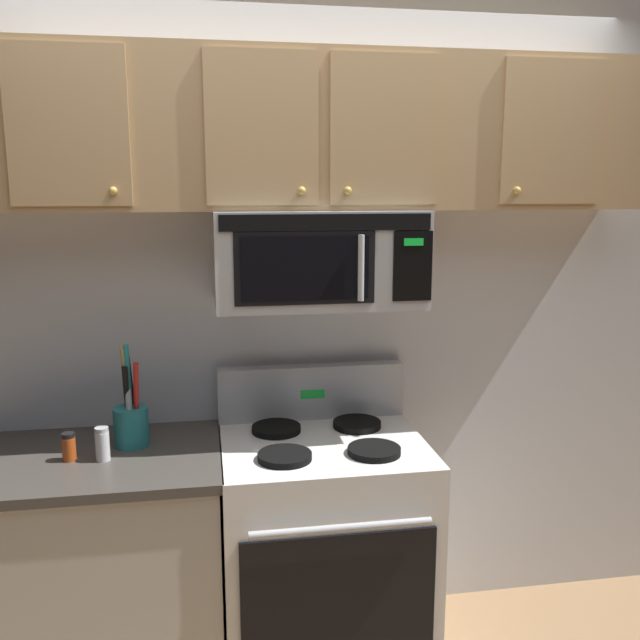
# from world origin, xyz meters

# --- Properties ---
(back_wall) EXTENTS (5.20, 0.10, 2.70)m
(back_wall) POSITION_xyz_m (0.00, 0.79, 1.35)
(back_wall) COLOR silver
(back_wall) RESTS_ON ground_plane
(stove_range) EXTENTS (0.76, 0.69, 1.12)m
(stove_range) POSITION_xyz_m (0.00, 0.42, 0.47)
(stove_range) COLOR white
(stove_range) RESTS_ON ground_plane
(over_range_microwave) EXTENTS (0.76, 0.43, 0.35)m
(over_range_microwave) POSITION_xyz_m (-0.00, 0.54, 1.58)
(over_range_microwave) COLOR #B7BABF
(upper_cabinets) EXTENTS (2.50, 0.36, 0.55)m
(upper_cabinets) POSITION_xyz_m (-0.00, 0.57, 2.02)
(upper_cabinets) COLOR tan
(counter_segment) EXTENTS (0.93, 0.65, 0.90)m
(counter_segment) POSITION_xyz_m (-0.84, 0.43, 0.45)
(counter_segment) COLOR #BCB7AD
(counter_segment) RESTS_ON ground_plane
(utensil_crock_teal) EXTENTS (0.13, 0.13, 0.38)m
(utensil_crock_teal) POSITION_xyz_m (-0.70, 0.51, 1.00)
(utensil_crock_teal) COLOR teal
(utensil_crock_teal) RESTS_ON counter_segment
(salt_shaker) EXTENTS (0.05, 0.05, 0.12)m
(salt_shaker) POSITION_xyz_m (-0.78, 0.38, 0.96)
(salt_shaker) COLOR white
(salt_shaker) RESTS_ON counter_segment
(spice_jar) EXTENTS (0.05, 0.05, 0.10)m
(spice_jar) POSITION_xyz_m (-0.90, 0.40, 0.95)
(spice_jar) COLOR #C64C19
(spice_jar) RESTS_ON counter_segment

